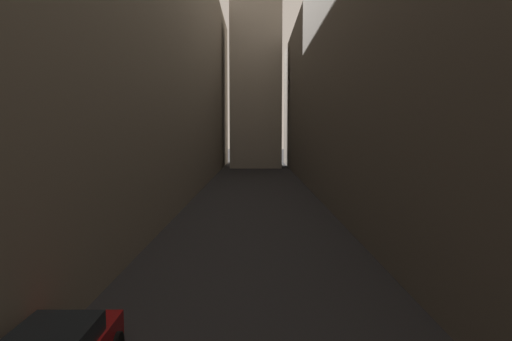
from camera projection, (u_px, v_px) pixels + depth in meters
ground_plane at (258, 210)px, 33.72m from camera, size 264.00×264.00×0.00m
building_block_left at (113, 40)px, 34.72m from camera, size 11.15×108.00×25.67m
building_block_right at (404, 70)px, 34.80m from camera, size 11.54×108.00×21.08m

